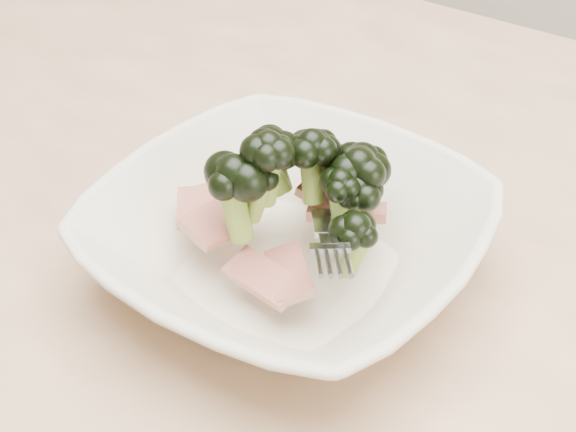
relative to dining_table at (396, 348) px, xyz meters
The scene contains 2 objects.
dining_table is the anchor object (origin of this frame).
broccoli_dish 0.16m from the dining_table, 130.65° to the right, with size 0.25×0.25×0.12m.
Camera 1 is at (0.18, -0.40, 1.12)m, focal length 50.00 mm.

